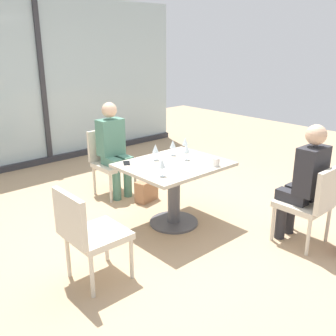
% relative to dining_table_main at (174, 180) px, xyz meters
% --- Properties ---
extents(ground_plane, '(12.00, 12.00, 0.00)m').
position_rel_dining_table_main_xyz_m(ground_plane, '(0.00, 0.00, -0.53)').
color(ground_plane, tan).
extents(window_wall_backdrop, '(5.46, 0.10, 2.70)m').
position_rel_dining_table_main_xyz_m(window_wall_backdrop, '(0.00, 3.20, 0.68)').
color(window_wall_backdrop, '#A3B7BC').
rests_on(window_wall_backdrop, ground_plane).
extents(dining_table_main, '(1.11, 0.92, 0.73)m').
position_rel_dining_table_main_xyz_m(dining_table_main, '(0.00, 0.00, 0.00)').
color(dining_table_main, '#BCB29E').
rests_on(dining_table_main, ground_plane).
extents(chair_near_window, '(0.46, 0.51, 0.87)m').
position_rel_dining_table_main_xyz_m(chair_near_window, '(0.00, 1.29, -0.04)').
color(chair_near_window, beige).
rests_on(chair_near_window, ground_plane).
extents(chair_front_right, '(0.46, 0.50, 0.87)m').
position_rel_dining_table_main_xyz_m(chair_front_right, '(0.70, -1.29, -0.04)').
color(chair_front_right, beige).
rests_on(chair_front_right, ground_plane).
extents(chair_side_end, '(0.50, 0.46, 0.87)m').
position_rel_dining_table_main_xyz_m(chair_side_end, '(-1.31, -0.34, -0.04)').
color(chair_side_end, beige).
rests_on(chair_side_end, ground_plane).
extents(person_near_window, '(0.34, 0.39, 1.26)m').
position_rel_dining_table_main_xyz_m(person_near_window, '(-0.00, 1.18, 0.17)').
color(person_near_window, '#4C7F6B').
rests_on(person_near_window, ground_plane).
extents(person_front_right, '(0.34, 0.39, 1.26)m').
position_rel_dining_table_main_xyz_m(person_front_right, '(0.70, -1.18, 0.17)').
color(person_front_right, '#28282D').
rests_on(person_front_right, ground_plane).
extents(wine_glass_0, '(0.07, 0.07, 0.18)m').
position_rel_dining_table_main_xyz_m(wine_glass_0, '(0.40, 0.23, 0.33)').
color(wine_glass_0, silver).
rests_on(wine_glass_0, dining_table_main).
extents(wine_glass_1, '(0.07, 0.07, 0.18)m').
position_rel_dining_table_main_xyz_m(wine_glass_1, '(-0.38, -0.23, 0.33)').
color(wine_glass_1, silver).
rests_on(wine_glass_1, dining_table_main).
extents(wine_glass_2, '(0.07, 0.07, 0.18)m').
position_rel_dining_table_main_xyz_m(wine_glass_2, '(0.20, 0.24, 0.33)').
color(wine_glass_2, silver).
rests_on(wine_glass_2, dining_table_main).
extents(wine_glass_3, '(0.07, 0.07, 0.18)m').
position_rel_dining_table_main_xyz_m(wine_glass_3, '(-0.07, 0.23, 0.33)').
color(wine_glass_3, silver).
rests_on(wine_glass_3, dining_table_main).
extents(wine_glass_4, '(0.07, 0.07, 0.18)m').
position_rel_dining_table_main_xyz_m(wine_glass_4, '(0.19, -0.00, 0.33)').
color(wine_glass_4, silver).
rests_on(wine_glass_4, dining_table_main).
extents(coffee_cup, '(0.08, 0.08, 0.09)m').
position_rel_dining_table_main_xyz_m(coffee_cup, '(0.27, -0.38, 0.24)').
color(coffee_cup, white).
rests_on(coffee_cup, dining_table_main).
extents(cell_phone_on_table, '(0.14, 0.16, 0.01)m').
position_rel_dining_table_main_xyz_m(cell_phone_on_table, '(-0.39, 0.35, 0.20)').
color(cell_phone_on_table, black).
rests_on(cell_phone_on_table, dining_table_main).
extents(handbag_0, '(0.32, 0.21, 0.28)m').
position_rel_dining_table_main_xyz_m(handbag_0, '(0.18, 0.73, -0.39)').
color(handbag_0, '#A3704C').
rests_on(handbag_0, ground_plane).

